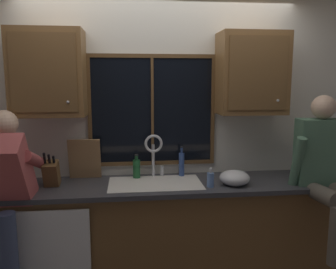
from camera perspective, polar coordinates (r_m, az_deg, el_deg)
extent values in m
cube|color=silver|center=(3.30, -1.60, -0.26)|extent=(5.84, 0.12, 2.55)
cube|color=black|center=(3.20, -2.60, 3.96)|extent=(1.10, 0.02, 0.95)
cube|color=brown|center=(3.18, -2.65, 12.82)|extent=(1.17, 0.02, 0.04)
cube|color=brown|center=(3.27, -2.53, -4.70)|extent=(1.17, 0.02, 0.04)
cube|color=brown|center=(3.20, -12.81, 3.75)|extent=(0.03, 0.02, 0.95)
cube|color=brown|center=(3.27, 7.40, 4.01)|extent=(0.03, 0.02, 0.95)
cube|color=brown|center=(3.18, -2.58, 3.94)|extent=(0.02, 0.02, 0.95)
cube|color=brown|center=(3.21, -0.97, -16.16)|extent=(3.44, 0.58, 0.88)
cube|color=#38383D|center=(3.02, -0.96, -8.41)|extent=(3.50, 0.62, 0.04)
cube|color=white|center=(2.97, -18.70, -18.48)|extent=(0.60, 0.02, 0.74)
cube|color=brown|center=(3.09, -19.12, 9.53)|extent=(0.59, 0.33, 0.72)
cube|color=brown|center=(2.92, -19.84, 9.55)|extent=(0.51, 0.01, 0.62)
sphere|color=#B2B2B7|center=(2.88, -16.18, 5.16)|extent=(0.02, 0.02, 0.02)
cube|color=brown|center=(3.21, 13.60, 9.73)|extent=(0.59, 0.33, 0.72)
cube|color=brown|center=(3.05, 14.72, 9.74)|extent=(0.51, 0.01, 0.62)
sphere|color=#B2B2B7|center=(3.12, 17.67, 5.35)|extent=(0.02, 0.02, 0.02)
cube|color=white|center=(3.03, -2.13, -8.21)|extent=(0.80, 0.46, 0.02)
cube|color=beige|center=(3.05, -5.93, -10.09)|extent=(0.36, 0.42, 0.20)
cube|color=beige|center=(3.08, 1.65, -9.86)|extent=(0.36, 0.42, 0.20)
cube|color=white|center=(3.06, -2.12, -10.00)|extent=(0.04, 0.42, 0.20)
cylinder|color=silver|center=(3.20, -2.45, -4.31)|extent=(0.03, 0.03, 0.30)
torus|color=silver|center=(3.10, -2.39, -1.50)|extent=(0.16, 0.02, 0.16)
cylinder|color=silver|center=(3.23, -1.02, -6.00)|extent=(0.03, 0.03, 0.09)
sphere|color=beige|center=(2.95, -25.41, 1.62)|extent=(0.21, 0.21, 0.21)
cylinder|color=#B24C4C|center=(2.91, -21.05, -3.99)|extent=(0.09, 0.52, 0.26)
cylinder|color=#595147|center=(3.06, 24.08, -9.00)|extent=(0.14, 0.43, 0.16)
cylinder|color=#595147|center=(2.97, 25.97, -14.80)|extent=(0.11, 0.11, 0.46)
cube|color=#4C7259|center=(3.22, 23.83, -2.62)|extent=(0.42, 0.24, 0.56)
sphere|color=beige|center=(3.17, 24.27, 4.13)|extent=(0.20, 0.20, 0.20)
cylinder|color=#4C7259|center=(3.08, 20.50, -4.43)|extent=(0.08, 0.20, 0.47)
cube|color=brown|center=(3.07, -18.65, -6.23)|extent=(0.12, 0.18, 0.25)
cylinder|color=black|center=(2.98, -19.69, -3.68)|extent=(0.02, 0.05, 0.09)
cylinder|color=black|center=(2.98, -19.01, -3.81)|extent=(0.02, 0.04, 0.08)
cylinder|color=black|center=(2.98, -18.34, -3.93)|extent=(0.02, 0.04, 0.06)
cube|color=#997047|center=(3.20, -13.57, -3.95)|extent=(0.28, 0.10, 0.37)
ellipsoid|color=silver|center=(3.03, 10.92, -7.03)|extent=(0.26, 0.26, 0.13)
cylinder|color=#668CCC|center=(2.93, 7.01, -7.44)|extent=(0.06, 0.06, 0.12)
cylinder|color=silver|center=(2.91, 7.04, -5.96)|extent=(0.02, 0.02, 0.04)
cylinder|color=silver|center=(2.88, 7.13, -5.61)|extent=(0.01, 0.04, 0.01)
cylinder|color=#334C8C|center=(3.23, 2.25, -4.97)|extent=(0.05, 0.05, 0.21)
cylinder|color=navy|center=(3.20, 2.27, -2.64)|extent=(0.02, 0.02, 0.05)
cylinder|color=black|center=(3.19, 2.27, -2.07)|extent=(0.03, 0.03, 0.01)
cylinder|color=#1E592D|center=(3.17, -5.21, -5.68)|extent=(0.07, 0.07, 0.17)
cylinder|color=#184724|center=(3.15, -5.23, -3.86)|extent=(0.03, 0.03, 0.04)
cylinder|color=black|center=(3.14, -5.24, -3.38)|extent=(0.03, 0.03, 0.01)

